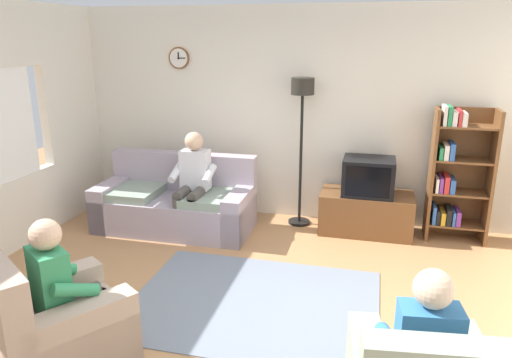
# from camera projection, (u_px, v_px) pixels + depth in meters

# --- Properties ---
(ground_plane) EXTENTS (12.00, 12.00, 0.00)m
(ground_plane) POSITION_uv_depth(u_px,v_px,m) (237.00, 321.00, 4.06)
(ground_plane) COLOR #B27F51
(back_wall_assembly) EXTENTS (6.20, 0.17, 2.70)m
(back_wall_assembly) POSITION_uv_depth(u_px,v_px,m) (294.00, 115.00, 6.15)
(back_wall_assembly) COLOR silver
(back_wall_assembly) RESTS_ON ground_plane
(couch) EXTENTS (1.91, 0.89, 0.90)m
(couch) POSITION_uv_depth(u_px,v_px,m) (176.00, 204.00, 5.97)
(couch) COLOR #A899A8
(couch) RESTS_ON ground_plane
(tv_stand) EXTENTS (1.10, 0.56, 0.50)m
(tv_stand) POSITION_uv_depth(u_px,v_px,m) (366.00, 213.00, 5.85)
(tv_stand) COLOR brown
(tv_stand) RESTS_ON ground_plane
(tv) EXTENTS (0.60, 0.49, 0.44)m
(tv) POSITION_uv_depth(u_px,v_px,m) (368.00, 176.00, 5.69)
(tv) COLOR black
(tv) RESTS_ON tv_stand
(bookshelf) EXTENTS (0.68, 0.36, 1.58)m
(bookshelf) POSITION_uv_depth(u_px,v_px,m) (456.00, 174.00, 5.53)
(bookshelf) COLOR brown
(bookshelf) RESTS_ON ground_plane
(floor_lamp) EXTENTS (0.28, 0.28, 1.85)m
(floor_lamp) POSITION_uv_depth(u_px,v_px,m) (302.00, 111.00, 5.80)
(floor_lamp) COLOR black
(floor_lamp) RESTS_ON ground_plane
(armchair_near_window) EXTENTS (1.16, 1.18, 0.90)m
(armchair_near_window) POSITION_uv_depth(u_px,v_px,m) (57.00, 326.00, 3.49)
(armchair_near_window) COLOR tan
(armchair_near_window) RESTS_ON ground_plane
(area_rug) EXTENTS (2.20, 1.70, 0.01)m
(area_rug) POSITION_uv_depth(u_px,v_px,m) (254.00, 302.00, 4.34)
(area_rug) COLOR slate
(area_rug) RESTS_ON ground_plane
(person_on_couch) EXTENTS (0.51, 0.54, 1.24)m
(person_on_couch) POSITION_uv_depth(u_px,v_px,m) (192.00, 178.00, 5.69)
(person_on_couch) COLOR silver
(person_on_couch) RESTS_ON ground_plane
(person_in_left_armchair) EXTENTS (0.61, 0.64, 1.12)m
(person_in_left_armchair) POSITION_uv_depth(u_px,v_px,m) (64.00, 283.00, 3.45)
(person_in_left_armchair) COLOR #338C59
(person_in_left_armchair) RESTS_ON ground_plane
(person_in_right_armchair) EXTENTS (0.55, 0.57, 1.12)m
(person_in_right_armchair) POSITION_uv_depth(u_px,v_px,m) (423.00, 344.00, 2.77)
(person_in_right_armchair) COLOR #3372B2
(person_in_right_armchair) RESTS_ON ground_plane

